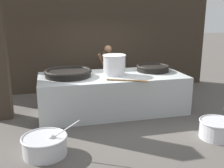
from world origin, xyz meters
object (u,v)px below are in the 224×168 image
at_px(cook, 108,69).
at_px(prep_bowl_vegetables, 45,144).
at_px(prep_bowl_meat, 217,128).
at_px(giant_wok_far, 153,68).
at_px(giant_wok_near, 68,73).
at_px(stock_pot, 114,64).

xyz_separation_m(cook, prep_bowl_vegetables, (-2.01, -3.33, -0.70)).
bearing_deg(cook, prep_bowl_meat, 108.09).
distance_m(giant_wok_far, prep_bowl_meat, 2.60).
bearing_deg(giant_wok_near, prep_bowl_vegetables, -107.27).
relative_size(giant_wok_near, giant_wok_far, 1.32).
height_order(giant_wok_far, prep_bowl_meat, giant_wok_far).
bearing_deg(cook, prep_bowl_vegetables, 52.43).
bearing_deg(giant_wok_far, giant_wok_near, -177.84).
bearing_deg(giant_wok_near, cook, 41.99).
height_order(giant_wok_near, cook, cook).
distance_m(stock_pot, prep_bowl_meat, 3.00).
xyz_separation_m(giant_wok_near, cook, (1.35, 1.22, -0.21)).
height_order(stock_pot, prep_bowl_meat, stock_pot).
relative_size(giant_wok_near, cook, 0.74).
distance_m(giant_wok_near, prep_bowl_vegetables, 2.39).
distance_m(prep_bowl_vegetables, prep_bowl_meat, 3.61).
height_order(stock_pot, cook, cook).
height_order(giant_wok_near, stock_pot, stock_pot).
relative_size(stock_pot, cook, 0.38).
relative_size(cook, prep_bowl_meat, 2.16).
xyz_separation_m(stock_pot, prep_bowl_vegetables, (-1.88, -2.02, -1.10)).
distance_m(giant_wok_near, prep_bowl_meat, 3.84).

